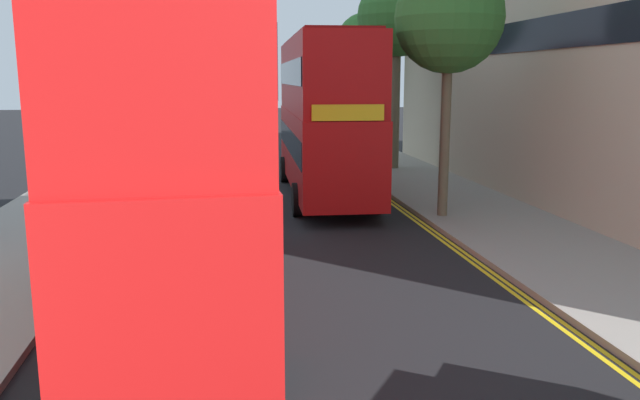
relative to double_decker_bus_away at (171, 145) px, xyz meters
name	(u,v)px	position (x,y,z in m)	size (l,w,h in m)	color
sidewalk_right	(494,220)	(8.84, 5.75, -2.96)	(4.00, 80.00, 0.14)	gray
sidewalk_left	(32,236)	(-4.16, 5.75, -2.96)	(4.00, 80.00, 0.14)	gray
kerb_line_outer	(450,242)	(6.74, 3.75, -3.03)	(0.10, 56.00, 0.01)	yellow
kerb_line_inner	(444,242)	(6.58, 3.75, -3.03)	(0.10, 56.00, 0.01)	yellow
double_decker_bus_away	(171,145)	(0.00, 0.00, 0.00)	(3.18, 10.91, 5.64)	red
double_decker_bus_oncoming	(324,112)	(4.56, 10.86, 0.00)	(3.10, 10.89, 5.64)	#B20F0F
pedestrian_far	(381,150)	(8.04, 16.40, -2.04)	(0.34, 0.22, 1.62)	#2D2D38
street_tree_near	(366,45)	(9.05, 24.12, 3.00)	(3.39, 3.39, 7.66)	#6B6047
street_tree_mid	(449,20)	(7.45, 6.37, 2.83)	(3.14, 3.14, 7.34)	#6B6047
street_tree_far	(397,18)	(8.75, 16.66, 3.79)	(3.53, 3.53, 8.53)	#6B6047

